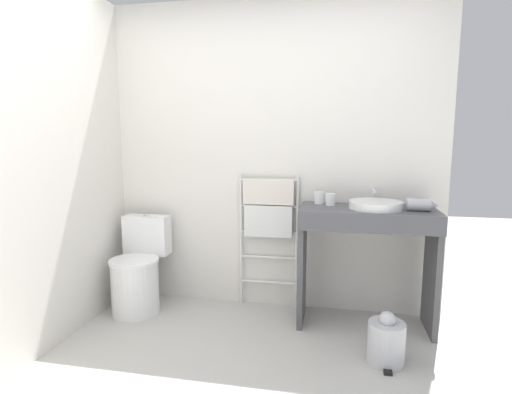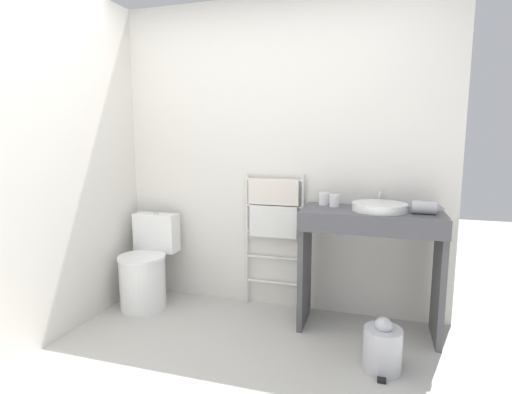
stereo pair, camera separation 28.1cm
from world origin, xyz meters
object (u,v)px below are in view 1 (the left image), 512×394
object	(u,v)px
cup_near_wall	(320,198)
trash_bin	(386,341)
toilet	(138,274)
hair_dryer	(420,205)
cup_near_edge	(330,199)
sink_basin	(376,205)
towel_radiator	(268,215)

from	to	relation	value
cup_near_wall	trash_bin	bearing A→B (deg)	-54.76
toilet	hair_dryer	xyz separation A→B (m)	(2.15, 0.05, 0.63)
cup_near_wall	cup_near_edge	distance (m)	0.10
sink_basin	towel_radiator	bearing A→B (deg)	165.95
toilet	cup_near_wall	distance (m)	1.59
towel_radiator	cup_near_wall	world-z (taller)	towel_radiator
hair_dryer	trash_bin	xyz separation A→B (m)	(-0.25, -0.48, -0.80)
hair_dryer	trash_bin	world-z (taller)	hair_dryer
sink_basin	trash_bin	xyz separation A→B (m)	(0.05, -0.50, -0.78)
trash_bin	cup_near_wall	bearing A→B (deg)	125.24
cup_near_edge	trash_bin	world-z (taller)	cup_near_edge
towel_radiator	hair_dryer	world-z (taller)	towel_radiator
toilet	sink_basin	xyz separation A→B (m)	(1.85, 0.08, 0.62)
towel_radiator	toilet	bearing A→B (deg)	-164.75
cup_near_edge	hair_dryer	distance (m)	0.63
toilet	cup_near_edge	world-z (taller)	cup_near_edge
sink_basin	hair_dryer	world-z (taller)	hair_dryer
towel_radiator	hair_dryer	bearing A→B (deg)	-11.53
sink_basin	cup_near_edge	xyz separation A→B (m)	(-0.32, 0.09, 0.01)
cup_near_edge	sink_basin	bearing A→B (deg)	-16.13
toilet	cup_near_edge	bearing A→B (deg)	6.31
cup_near_edge	trash_bin	size ratio (longest dim) A/B	0.26
sink_basin	cup_near_edge	size ratio (longest dim) A/B	4.25
toilet	hair_dryer	distance (m)	2.24
towel_radiator	trash_bin	world-z (taller)	towel_radiator
sink_basin	hair_dryer	bearing A→B (deg)	-4.33
trash_bin	hair_dryer	bearing A→B (deg)	62.89
toilet	hair_dryer	bearing A→B (deg)	1.42
toilet	cup_near_edge	xyz separation A→B (m)	(1.53, 0.17, 0.63)
toilet	towel_radiator	world-z (taller)	towel_radiator
towel_radiator	sink_basin	bearing A→B (deg)	-14.05
sink_basin	trash_bin	size ratio (longest dim) A/B	1.11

